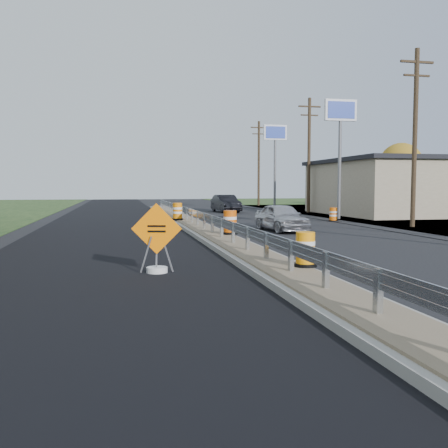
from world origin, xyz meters
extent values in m
plane|color=black|center=(0.00, 0.00, 0.00)|extent=(140.00, 140.00, 0.00)
cube|color=black|center=(-4.40, 10.00, 0.01)|extent=(7.20, 120.00, 0.01)
cube|color=gray|center=(0.00, 8.00, 0.09)|extent=(1.60, 55.00, 0.18)
cube|color=brown|center=(0.00, 8.00, 0.20)|extent=(1.25, 55.00, 0.05)
cube|color=silver|center=(0.00, -8.00, 0.58)|extent=(0.10, 0.15, 0.70)
cube|color=silver|center=(0.00, -6.00, 0.58)|extent=(0.10, 0.15, 0.70)
cube|color=silver|center=(0.00, -4.00, 0.58)|extent=(0.10, 0.15, 0.70)
cube|color=silver|center=(0.00, -2.00, 0.58)|extent=(0.10, 0.15, 0.70)
cube|color=silver|center=(0.00, 0.00, 0.58)|extent=(0.10, 0.15, 0.70)
cube|color=silver|center=(0.00, 2.00, 0.58)|extent=(0.10, 0.15, 0.70)
cube|color=silver|center=(0.00, 4.00, 0.58)|extent=(0.10, 0.15, 0.70)
cube|color=silver|center=(0.00, 6.00, 0.58)|extent=(0.10, 0.15, 0.70)
cube|color=silver|center=(0.00, 8.00, 0.58)|extent=(0.10, 0.15, 0.70)
cube|color=silver|center=(0.00, 10.00, 0.58)|extent=(0.10, 0.15, 0.70)
cube|color=silver|center=(0.00, 12.00, 0.58)|extent=(0.10, 0.15, 0.70)
cube|color=silver|center=(0.00, 14.00, 0.58)|extent=(0.10, 0.15, 0.70)
cube|color=silver|center=(0.00, 16.00, 0.58)|extent=(0.10, 0.15, 0.70)
cube|color=silver|center=(0.00, 18.00, 0.58)|extent=(0.10, 0.15, 0.70)
cube|color=silver|center=(0.00, 20.00, 0.58)|extent=(0.10, 0.15, 0.70)
cube|color=silver|center=(0.00, 22.00, 0.58)|extent=(0.10, 0.15, 0.70)
cube|color=silver|center=(0.00, 24.00, 0.58)|extent=(0.10, 0.15, 0.70)
cube|color=silver|center=(0.00, 26.00, 0.58)|extent=(0.10, 0.15, 0.70)
cube|color=silver|center=(0.00, 28.00, 0.58)|extent=(0.10, 0.15, 0.70)
cube|color=silver|center=(0.00, 30.00, 0.58)|extent=(0.10, 0.15, 0.70)
cube|color=silver|center=(0.00, 32.00, 0.58)|extent=(0.10, 0.15, 0.70)
cube|color=silver|center=(0.00, 9.00, 0.78)|extent=(0.04, 46.00, 0.34)
cube|color=silver|center=(0.00, 9.00, 0.70)|extent=(0.06, 46.00, 0.03)
cube|color=silver|center=(0.00, 9.00, 0.86)|extent=(0.06, 46.00, 0.03)
cube|color=tan|center=(21.00, 20.00, 2.00)|extent=(18.00, 12.00, 4.00)
cube|color=black|center=(21.00, 20.00, 4.12)|extent=(18.50, 12.50, 0.30)
cube|color=black|center=(12.05, 20.00, 1.60)|extent=(0.08, 7.20, 2.20)
cylinder|color=slate|center=(10.50, 16.00, 3.40)|extent=(0.22, 0.22, 6.80)
cube|color=white|center=(10.50, 16.00, 7.20)|extent=(2.20, 0.25, 1.40)
cube|color=#263FB2|center=(10.50, 16.00, 7.20)|extent=(1.90, 0.30, 1.10)
cylinder|color=slate|center=(10.50, 30.00, 3.40)|extent=(0.22, 0.22, 6.80)
cube|color=white|center=(10.50, 30.00, 7.20)|extent=(2.20, 0.25, 1.40)
cube|color=#263FB2|center=(10.50, 30.00, 7.20)|extent=(1.90, 0.30, 1.10)
cylinder|color=#473523|center=(11.50, 9.00, 4.70)|extent=(0.26, 0.26, 9.40)
cube|color=#473523|center=(11.50, 9.00, 8.70)|extent=(1.90, 0.12, 0.12)
cube|color=#473523|center=(11.50, 9.00, 8.00)|extent=(1.50, 0.10, 0.10)
cylinder|color=#473523|center=(11.50, 24.00, 4.70)|extent=(0.26, 0.26, 9.40)
cube|color=#473523|center=(11.50, 24.00, 8.70)|extent=(1.90, 0.12, 0.12)
cube|color=#473523|center=(11.50, 24.00, 8.00)|extent=(1.50, 0.10, 0.10)
cylinder|color=#473523|center=(11.50, 39.00, 4.70)|extent=(0.26, 0.26, 9.40)
cube|color=#473523|center=(11.50, 39.00, 8.70)|extent=(1.90, 0.12, 0.12)
cube|color=#473523|center=(11.50, 39.00, 8.00)|extent=(1.50, 0.10, 0.10)
cylinder|color=#473523|center=(26.00, 34.00, 1.54)|extent=(0.36, 0.36, 3.08)
sphere|color=#AF7D25|center=(26.00, 34.00, 4.55)|extent=(4.62, 4.62, 4.62)
cylinder|color=white|center=(-3.00, -2.36, 0.08)|extent=(0.54, 0.54, 0.15)
cube|color=slate|center=(-3.27, -2.36, 0.48)|extent=(0.32, 0.11, 0.93)
cube|color=slate|center=(-2.73, -2.36, 0.48)|extent=(0.32, 0.11, 0.93)
cube|color=slate|center=(-3.00, -2.31, 0.48)|extent=(0.09, 0.24, 0.95)
cube|color=orange|center=(-3.00, -2.36, 1.13)|extent=(1.26, 0.32, 1.29)
cube|color=black|center=(-3.00, -2.38, 1.20)|extent=(0.45, 0.11, 0.05)
cube|color=black|center=(-3.00, -2.38, 1.06)|extent=(0.45, 0.11, 0.05)
cylinder|color=black|center=(0.55, -3.49, 0.27)|extent=(0.58, 0.58, 0.08)
cylinder|color=orange|center=(0.55, -3.49, 0.68)|extent=(0.46, 0.46, 0.81)
cylinder|color=white|center=(0.55, -3.49, 0.81)|extent=(0.48, 0.48, 0.11)
cylinder|color=white|center=(0.55, -3.49, 0.60)|extent=(0.48, 0.48, 0.11)
cylinder|color=black|center=(0.55, 4.95, 0.27)|extent=(0.67, 0.67, 0.09)
cylinder|color=#E15509|center=(0.55, 4.95, 0.74)|extent=(0.53, 0.53, 0.93)
cylinder|color=white|center=(0.55, 4.95, 0.90)|extent=(0.55, 0.55, 0.12)
cylinder|color=white|center=(0.55, 4.95, 0.65)|extent=(0.55, 0.55, 0.12)
cylinder|color=black|center=(-0.55, 14.09, 0.28)|extent=(0.68, 0.68, 0.09)
cylinder|color=orange|center=(-0.55, 14.09, 0.75)|extent=(0.54, 0.54, 0.95)
cylinder|color=white|center=(-0.55, 14.09, 0.91)|extent=(0.56, 0.56, 0.12)
cylinder|color=white|center=(-0.55, 14.09, 0.66)|extent=(0.56, 0.56, 0.12)
cylinder|color=black|center=(9.20, 13.98, 0.04)|extent=(0.59, 0.59, 0.08)
cylinder|color=#FF660A|center=(9.20, 13.98, 0.46)|extent=(0.48, 0.48, 0.83)
cylinder|color=white|center=(9.20, 13.98, 0.59)|extent=(0.49, 0.49, 0.11)
cylinder|color=white|center=(9.20, 13.98, 0.38)|extent=(0.49, 0.49, 0.11)
cylinder|color=black|center=(7.09, 18.97, 0.04)|extent=(0.54, 0.54, 0.07)
cylinder|color=orange|center=(7.09, 18.97, 0.41)|extent=(0.43, 0.43, 0.75)
cylinder|color=white|center=(7.09, 18.97, 0.54)|extent=(0.44, 0.44, 0.10)
cylinder|color=white|center=(7.09, 18.97, 0.34)|extent=(0.44, 0.44, 0.10)
imported|color=#B9B9BE|center=(3.90, 8.33, 0.68)|extent=(1.94, 4.12, 1.36)
imported|color=black|center=(4.98, 26.27, 0.74)|extent=(1.88, 4.57, 1.47)
camera|label=1|loc=(-3.94, -14.98, 2.21)|focal=40.00mm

